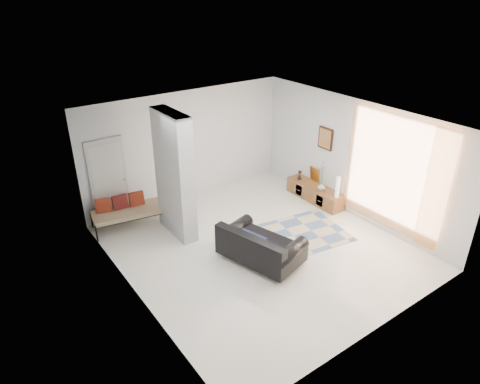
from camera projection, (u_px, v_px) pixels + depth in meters
floor at (260, 247)px, 9.18m from camera, size 6.00×6.00×0.00m
ceiling at (263, 121)px, 7.92m from camera, size 6.00×6.00×0.00m
wall_back at (187, 146)px, 10.73m from camera, size 6.00×0.00×6.00m
wall_front at (385, 261)px, 6.37m from camera, size 6.00×0.00×6.00m
wall_left at (131, 231)px, 7.11m from camera, size 0.00×6.00×6.00m
wall_right at (354, 159)px, 9.98m from camera, size 0.00×6.00×6.00m
partition_column at (174, 175)px, 9.14m from camera, size 0.35×1.20×2.80m
hallway_door at (109, 181)px, 9.77m from camera, size 0.85×0.06×2.04m
curtain at (393, 174)px, 9.08m from camera, size 0.00×2.55×2.55m
wall_art at (326, 138)px, 10.51m from camera, size 0.04×0.45×0.55m
media_console at (315, 193)px, 11.05m from camera, size 0.45×1.70×0.80m
loveseat at (259, 247)px, 8.57m from camera, size 1.37×1.85×0.76m
daybed at (127, 210)px, 9.79m from camera, size 1.72×0.95×0.77m
area_rug at (294, 236)px, 9.58m from camera, size 2.57×1.93×0.01m
cylinder_lamp at (338, 187)px, 10.30m from camera, size 0.10×0.10×0.53m
bronze_figurine at (300, 175)px, 11.29m from camera, size 0.14×0.14×0.25m
vase at (321, 187)px, 10.73m from camera, size 0.21×0.21×0.19m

